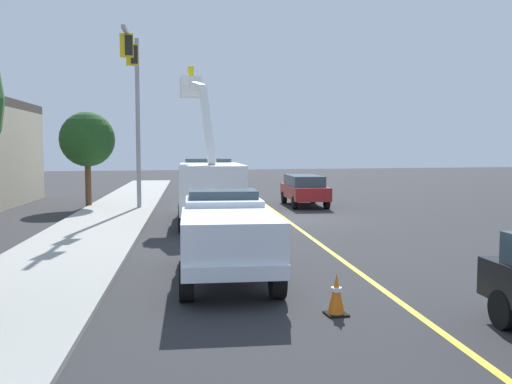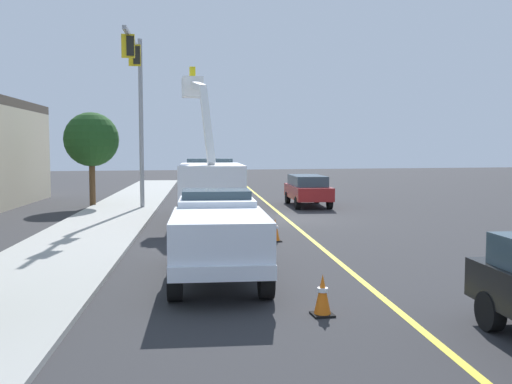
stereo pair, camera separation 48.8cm
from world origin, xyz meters
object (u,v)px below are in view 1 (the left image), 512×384
(traffic_cone_mid_front, at_px, (278,230))
(traffic_cone_leading, at_px, (336,295))
(passing_minivan, at_px, (304,188))
(traffic_cone_mid_rear, at_px, (244,204))
(utility_bucket_truck, at_px, (209,185))
(traffic_signal_mast, at_px, (135,90))
(service_pickup_truck, at_px, (226,234))

(traffic_cone_mid_front, bearing_deg, traffic_cone_leading, 171.25)
(passing_minivan, distance_m, traffic_cone_mid_rear, 4.20)
(utility_bucket_truck, xyz_separation_m, traffic_cone_leading, (-13.91, -0.13, -1.22))
(passing_minivan, distance_m, traffic_cone_mid_front, 12.01)
(traffic_cone_mid_rear, bearing_deg, utility_bucket_truck, 147.56)
(traffic_cone_mid_rear, height_order, traffic_signal_mast, traffic_signal_mast)
(passing_minivan, xyz_separation_m, traffic_cone_mid_rear, (-1.69, 3.79, -0.63))
(traffic_cone_leading, bearing_deg, traffic_signal_mast, 9.59)
(traffic_cone_leading, distance_m, traffic_signal_mast, 19.26)
(utility_bucket_truck, height_order, traffic_cone_mid_front, utility_bucket_truck)
(traffic_cone_mid_front, height_order, traffic_signal_mast, traffic_signal_mast)
(utility_bucket_truck, bearing_deg, passing_minivan, -48.65)
(passing_minivan, relative_size, traffic_cone_mid_rear, 7.21)
(traffic_cone_mid_rear, bearing_deg, traffic_cone_mid_front, 174.08)
(passing_minivan, bearing_deg, traffic_signal_mast, 97.35)
(passing_minivan, relative_size, traffic_cone_mid_front, 6.28)
(traffic_cone_leading, distance_m, traffic_cone_mid_rear, 17.79)
(utility_bucket_truck, relative_size, traffic_cone_mid_front, 10.60)
(passing_minivan, relative_size, traffic_signal_mast, 0.57)
(service_pickup_truck, height_order, passing_minivan, service_pickup_truck)
(utility_bucket_truck, relative_size, passing_minivan, 1.69)
(service_pickup_truck, bearing_deg, utility_bucket_truck, -7.16)
(service_pickup_truck, xyz_separation_m, traffic_cone_mid_rear, (14.34, -3.71, -0.78))
(service_pickup_truck, height_order, traffic_cone_mid_front, service_pickup_truck)
(utility_bucket_truck, distance_m, passing_minivan, 8.24)
(utility_bucket_truck, bearing_deg, traffic_cone_mid_rear, -32.44)
(utility_bucket_truck, distance_m, traffic_cone_mid_front, 5.89)
(traffic_cone_mid_front, xyz_separation_m, traffic_cone_mid_rear, (9.32, -0.97, -0.05))
(utility_bucket_truck, xyz_separation_m, passing_minivan, (5.43, -6.17, -0.64))
(service_pickup_truck, distance_m, passing_minivan, 17.69)
(passing_minivan, height_order, traffic_cone_mid_rear, passing_minivan)
(traffic_cone_leading, xyz_separation_m, traffic_signal_mast, (18.16, 3.07, 5.61))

